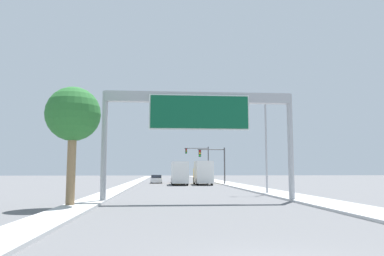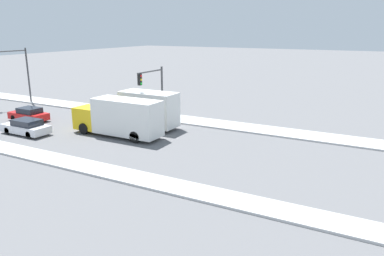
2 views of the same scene
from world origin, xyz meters
name	(u,v)px [view 1 (image 1 of 2)]	position (x,y,z in m)	size (l,w,h in m)	color
sidewalk_right	(219,182)	(7.75, 60.00, 0.07)	(3.00, 120.00, 0.15)	#B7B7B7
median_strip_left	(136,182)	(-7.25, 60.00, 0.07)	(2.00, 120.00, 0.15)	#B7B7B7
sign_gantry	(199,112)	(0.00, 17.89, 6.14)	(13.29, 0.73, 7.53)	#9EA0A5
car_far_right	(176,179)	(0.00, 59.92, 0.66)	(1.80, 4.22, 1.39)	red
car_near_left	(156,179)	(-3.50, 55.90, 0.66)	(1.89, 4.57, 1.37)	silver
truck_box_primary	(179,173)	(0.00, 48.05, 1.70)	(2.31, 8.52, 3.35)	yellow
truck_box_secondary	(203,173)	(3.50, 48.13, 1.75)	(2.37, 7.63, 3.47)	yellow
traffic_light_near_intersection	(215,159)	(5.37, 48.00, 3.74)	(4.14, 0.32, 5.53)	#3D3D3F
traffic_light_mid_block	(201,158)	(5.24, 68.00, 4.66)	(5.00, 0.32, 6.89)	#3D3D3F
palm_tree_foreground	(73,116)	(-7.82, 14.82, 5.35)	(3.22, 3.22, 7.07)	#8C704C
street_lamp_right	(263,138)	(6.60, 25.61, 5.09)	(2.22, 0.28, 8.72)	#9EA0A5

